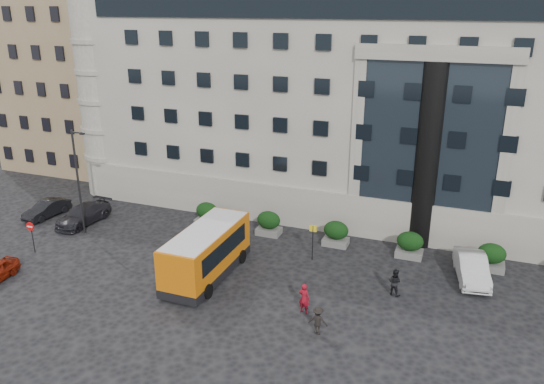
{
  "coord_description": "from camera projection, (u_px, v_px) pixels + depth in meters",
  "views": [
    {
      "loc": [
        14.68,
        -26.33,
        16.53
      ],
      "look_at": [
        3.04,
        3.73,
        5.0
      ],
      "focal_mm": 35.0,
      "sensor_mm": 36.0,
      "label": 1
    }
  ],
  "objects": [
    {
      "name": "apartment_near",
      "position": [
        89.0,
        68.0,
        56.02
      ],
      "size": [
        14.0,
        14.0,
        20.0
      ],
      "primitive_type": "cube",
      "color": "#86714E",
      "rests_on": "ground"
    },
    {
      "name": "hedge_a",
      "position": [
        207.0,
        214.0,
        41.57
      ],
      "size": [
        1.8,
        1.26,
        1.84
      ],
      "color": "#5F5F5D",
      "rests_on": "ground"
    },
    {
      "name": "pedestrian_a",
      "position": [
        304.0,
        298.0,
        29.69
      ],
      "size": [
        0.72,
        0.53,
        1.82
      ],
      "primitive_type": "imported",
      "rotation": [
        0.0,
        0.0,
        2.99
      ],
      "color": "maroon",
      "rests_on": "ground"
    },
    {
      "name": "hedge_e",
      "position": [
        491.0,
        257.0,
        34.5
      ],
      "size": [
        1.8,
        1.26,
        1.84
      ],
      "color": "#5F5F5D",
      "rests_on": "ground"
    },
    {
      "name": "street_lamp",
      "position": [
        78.0,
        178.0,
        38.89
      ],
      "size": [
        1.16,
        0.18,
        8.0
      ],
      "color": "#262628",
      "rests_on": "ground"
    },
    {
      "name": "ground",
      "position": [
        206.0,
        279.0,
        33.67
      ],
      "size": [
        120.0,
        120.0,
        0.0
      ],
      "primitive_type": "plane",
      "color": "black",
      "rests_on": "ground"
    },
    {
      "name": "parked_car_c",
      "position": [
        83.0,
        215.0,
        41.91
      ],
      "size": [
        2.27,
        5.12,
        1.46
      ],
      "primitive_type": "imported",
      "rotation": [
        0.0,
        0.0,
        -0.05
      ],
      "color": "black",
      "rests_on": "ground"
    },
    {
      "name": "bus_stop_sign",
      "position": [
        313.0,
        236.0,
        35.61
      ],
      "size": [
        0.5,
        0.08,
        2.52
      ],
      "color": "#262628",
      "rests_on": "ground"
    },
    {
      "name": "minibus",
      "position": [
        206.0,
        251.0,
        33.44
      ],
      "size": [
        2.91,
        7.68,
        3.2
      ],
      "rotation": [
        0.0,
        0.0,
        -0.0
      ],
      "color": "#CD6309",
      "rests_on": "ground"
    },
    {
      "name": "hedge_c",
      "position": [
        336.0,
        233.0,
        38.04
      ],
      "size": [
        1.8,
        1.26,
        1.84
      ],
      "color": "#5F5F5D",
      "rests_on": "ground"
    },
    {
      "name": "hedge_d",
      "position": [
        410.0,
        244.0,
        36.27
      ],
      "size": [
        1.8,
        1.26,
        1.84
      ],
      "color": "#5F5F5D",
      "rests_on": "ground"
    },
    {
      "name": "pedestrian_c",
      "position": [
        318.0,
        320.0,
        27.82
      ],
      "size": [
        1.04,
        0.63,
        1.58
      ],
      "primitive_type": "imported",
      "rotation": [
        0.0,
        0.0,
        3.18
      ],
      "color": "black",
      "rests_on": "ground"
    },
    {
      "name": "parked_car_b",
      "position": [
        47.0,
        209.0,
        43.21
      ],
      "size": [
        1.77,
        4.17,
        1.34
      ],
      "primitive_type": "imported",
      "rotation": [
        0.0,
        0.0,
        -0.09
      ],
      "color": "black",
      "rests_on": "ground"
    },
    {
      "name": "hedge_b",
      "position": [
        269.0,
        223.0,
        39.8
      ],
      "size": [
        1.8,
        1.26,
        1.84
      ],
      "color": "#5F5F5D",
      "rests_on": "ground"
    },
    {
      "name": "civic_building",
      "position": [
        375.0,
        91.0,
        47.92
      ],
      "size": [
        44.0,
        24.0,
        18.0
      ],
      "primitive_type": "cube",
      "color": "gray",
      "rests_on": "ground"
    },
    {
      "name": "pedestrian_b",
      "position": [
        395.0,
        282.0,
        31.55
      ],
      "size": [
        0.97,
        0.85,
        1.69
      ],
      "primitive_type": "imported",
      "rotation": [
        0.0,
        0.0,
        2.86
      ],
      "color": "black",
      "rests_on": "ground"
    },
    {
      "name": "red_truck",
      "position": [
        136.0,
        175.0,
        49.13
      ],
      "size": [
        3.07,
        5.62,
        2.89
      ],
      "rotation": [
        0.0,
        0.0,
        -0.13
      ],
      "color": "maroon",
      "rests_on": "ground"
    },
    {
      "name": "no_entry_sign",
      "position": [
        31.0,
        231.0,
        36.62
      ],
      "size": [
        0.64,
        0.16,
        2.32
      ],
      "color": "#262628",
      "rests_on": "ground"
    },
    {
      "name": "entrance_column",
      "position": [
        428.0,
        157.0,
        36.45
      ],
      "size": [
        1.8,
        1.8,
        13.0
      ],
      "primitive_type": "cylinder",
      "color": "black",
      "rests_on": "ground"
    },
    {
      "name": "apartment_far",
      "position": [
        158.0,
        46.0,
        72.51
      ],
      "size": [
        13.0,
        13.0,
        22.0
      ],
      "primitive_type": "cube",
      "color": "brown",
      "rests_on": "ground"
    },
    {
      "name": "white_taxi",
      "position": [
        472.0,
        268.0,
        33.35
      ],
      "size": [
        2.56,
        5.11,
        1.61
      ],
      "primitive_type": "imported",
      "rotation": [
        0.0,
        0.0,
        0.18
      ],
      "color": "silver",
      "rests_on": "ground"
    },
    {
      "name": "parked_car_d",
      "position": [
        119.0,
        181.0,
        50.23
      ],
      "size": [
        2.75,
        4.74,
        1.24
      ],
      "primitive_type": "imported",
      "rotation": [
        0.0,
        0.0,
        -0.16
      ],
      "color": "black",
      "rests_on": "ground"
    }
  ]
}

